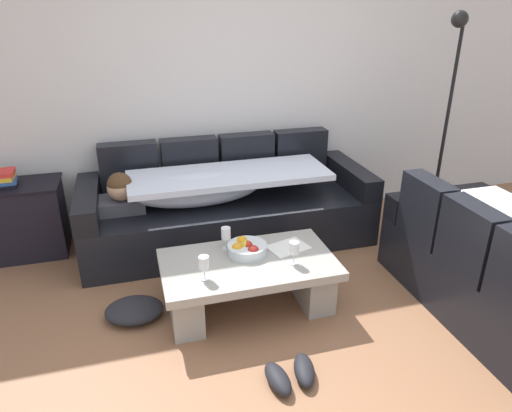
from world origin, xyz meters
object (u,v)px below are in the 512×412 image
at_px(couch_along_wall, 223,207).
at_px(wine_glass_near_right, 294,249).
at_px(couch_near_window, 507,274).
at_px(coffee_table, 248,278).
at_px(side_cabinet, 20,220).
at_px(book_stack_on_cabinet, 6,178).
at_px(crumpled_garment, 134,310).
at_px(open_magazine, 288,248).
at_px(fruit_bowl, 247,248).
at_px(pair_of_shoes, 291,374).
at_px(wine_glass_near_left, 204,264).
at_px(floor_lamp, 447,109).
at_px(wine_glass_far_back, 226,234).

distance_m(couch_along_wall, wine_glass_near_right, 1.20).
distance_m(couch_near_window, coffee_table, 1.75).
bearing_deg(coffee_table, couch_along_wall, 87.55).
bearing_deg(side_cabinet, book_stack_on_cabinet, 177.84).
bearing_deg(crumpled_garment, open_magazine, -0.04).
xyz_separation_m(fruit_bowl, crumpled_garment, (-0.81, -0.01, -0.36)).
bearing_deg(fruit_bowl, pair_of_shoes, -87.50).
relative_size(coffee_table, open_magazine, 4.29).
height_order(book_stack_on_cabinet, pair_of_shoes, book_stack_on_cabinet).
bearing_deg(wine_glass_near_left, couch_along_wall, 72.52).
bearing_deg(floor_lamp, side_cabinet, 174.14).
height_order(fruit_bowl, open_magazine, fruit_bowl).
height_order(book_stack_on_cabinet, floor_lamp, floor_lamp).
height_order(couch_along_wall, open_magazine, couch_along_wall).
xyz_separation_m(couch_near_window, open_magazine, (-1.33, 0.66, 0.05)).
relative_size(couch_along_wall, wine_glass_near_right, 15.19).
distance_m(couch_along_wall, side_cabinet, 1.72).
relative_size(wine_glass_near_left, wine_glass_near_right, 1.00).
xyz_separation_m(floor_lamp, pair_of_shoes, (-2.05, -1.65, -1.07)).
height_order(couch_along_wall, wine_glass_near_right, couch_along_wall).
relative_size(couch_near_window, fruit_bowl, 6.33).
relative_size(couch_along_wall, book_stack_on_cabinet, 11.73).
bearing_deg(open_magazine, fruit_bowl, 162.37).
xyz_separation_m(couch_near_window, wine_glass_near_left, (-1.99, 0.43, 0.16)).
bearing_deg(wine_glass_near_left, crumpled_garment, 152.91).
height_order(side_cabinet, pair_of_shoes, side_cabinet).
xyz_separation_m(open_magazine, crumpled_garment, (-1.12, 0.00, -0.33)).
bearing_deg(couch_along_wall, floor_lamp, -4.50).
bearing_deg(wine_glass_near_left, pair_of_shoes, -58.15).
height_order(coffee_table, book_stack_on_cabinet, book_stack_on_cabinet).
bearing_deg(wine_glass_near_right, open_magazine, 80.12).
height_order(couch_near_window, crumpled_garment, couch_near_window).
height_order(open_magazine, side_cabinet, side_cabinet).
height_order(wine_glass_near_left, pair_of_shoes, wine_glass_near_left).
relative_size(coffee_table, wine_glass_near_left, 7.23).
xyz_separation_m(coffee_table, fruit_bowl, (0.01, 0.10, 0.18)).
height_order(open_magazine, floor_lamp, floor_lamp).
relative_size(couch_near_window, floor_lamp, 0.91).
bearing_deg(fruit_bowl, wine_glass_near_right, -38.85).
bearing_deg(fruit_bowl, crumpled_garment, -179.53).
relative_size(couch_near_window, wine_glass_near_right, 10.68).
bearing_deg(fruit_bowl, couch_near_window, -22.22).
height_order(coffee_table, pair_of_shoes, coffee_table).
relative_size(book_stack_on_cabinet, floor_lamp, 0.11).
height_order(couch_near_window, wine_glass_near_right, couch_near_window).
height_order(couch_near_window, floor_lamp, floor_lamp).
distance_m(wine_glass_near_left, wine_glass_far_back, 0.42).
height_order(couch_near_window, coffee_table, couch_near_window).
xyz_separation_m(open_magazine, book_stack_on_cabinet, (-2.02, 1.18, 0.32)).
distance_m(couch_near_window, floor_lamp, 1.71).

